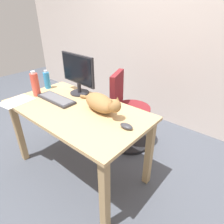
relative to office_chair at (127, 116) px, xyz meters
name	(u,v)px	position (x,y,z in m)	size (l,w,h in m)	color
ground_plane	(82,168)	(-0.10, -0.70, -0.40)	(8.00, 8.00, 0.00)	#474C56
back_wall	(163,30)	(-0.10, 0.87, 0.90)	(6.00, 0.04, 2.60)	beige
desk	(77,118)	(-0.10, -0.70, 0.24)	(1.38, 0.74, 0.75)	tan
office_chair	(127,116)	(0.00, 0.00, 0.00)	(0.51, 0.49, 0.93)	black
monitor	(78,73)	(-0.33, -0.44, 0.57)	(0.48, 0.20, 0.41)	#232328
keyboard	(56,99)	(-0.38, -0.71, 0.36)	(0.44, 0.15, 0.03)	#333338
cat	(101,103)	(0.12, -0.58, 0.43)	(0.60, 0.26, 0.20)	olive
computer_mouse	(126,126)	(0.46, -0.66, 0.36)	(0.11, 0.06, 0.04)	#333338
paper_sheet	(16,101)	(-0.66, -0.97, 0.35)	(0.21, 0.30, 0.00)	white
water_bottle	(47,80)	(-0.73, -0.57, 0.44)	(0.07, 0.07, 0.21)	#2D8CD1
spray_bottle	(35,84)	(-0.63, -0.76, 0.47)	(0.08, 0.08, 0.26)	#D84C3D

